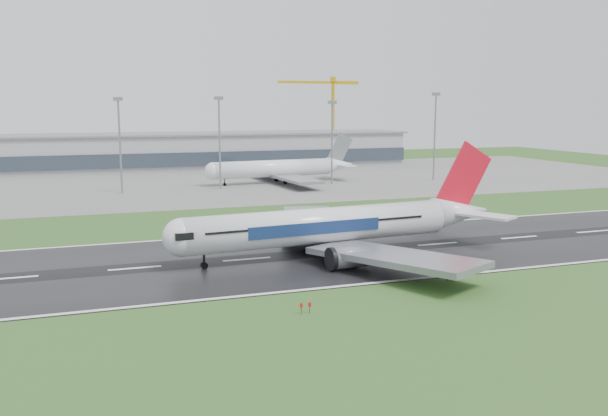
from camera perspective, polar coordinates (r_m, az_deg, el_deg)
name	(u,v)px	position (r m, az deg, el deg)	size (l,w,h in m)	color
ground	(247,260)	(115.44, -5.24, -4.73)	(520.00, 520.00, 0.00)	#29511D
runway	(247,259)	(115.43, -5.24, -4.71)	(400.00, 45.00, 0.10)	black
apron	(167,182)	(237.04, -12.42, 2.30)	(400.00, 130.00, 0.08)	slate
terminal	(151,152)	(295.81, -13.82, 5.04)	(240.00, 36.00, 15.00)	gray
main_airliner	(342,203)	(116.93, 3.54, 0.49)	(67.40, 64.19, 19.90)	silver
parked_airliner	(279,159)	(229.39, -2.28, 4.48)	(59.37, 55.28, 17.40)	white
tower_crane	(333,119)	(332.13, 2.66, 8.18)	(43.87, 2.39, 43.38)	#BF910B
runway_sign	(452,277)	(104.37, 13.43, -6.17)	(2.30, 0.26, 1.04)	black
floodmast_2	(120,148)	(209.54, -16.48, 5.32)	(0.64, 0.64, 29.72)	gray
floodmast_3	(220,145)	(213.37, -7.73, 5.73)	(0.64, 0.64, 30.09)	gray
floodmast_4	(332,145)	(224.89, 2.58, 5.82)	(0.64, 0.64, 28.80)	gray
floodmast_5	(435,138)	(243.26, 11.87, 6.26)	(0.64, 0.64, 31.95)	gray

